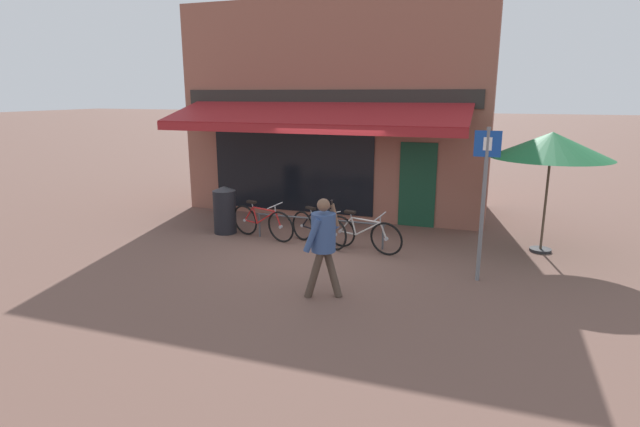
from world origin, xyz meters
TOP-DOWN VIEW (x-y plane):
  - ground_plane at (0.00, 0.00)m, footprint 160.00×160.00m
  - shop_front at (-0.75, 4.23)m, footprint 8.21×4.87m
  - bike_rack_rail at (-0.11, 0.57)m, footprint 3.01×0.04m
  - bicycle_red at (-1.44, 0.45)m, footprint 1.77×0.70m
  - bicycle_black at (-0.07, 0.43)m, footprint 1.56×0.83m
  - bicycle_silver at (0.97, 0.29)m, footprint 1.80×0.69m
  - pedestrian_adult at (0.98, -2.27)m, footprint 0.61×0.63m
  - litter_bin at (-2.49, 0.61)m, footprint 0.55×0.55m
  - parking_sign at (3.34, -0.65)m, footprint 0.44×0.07m
  - cafe_parasol at (4.53, 1.55)m, footprint 2.37×2.37m

SIDE VIEW (x-z plane):
  - ground_plane at x=0.00m, z-range 0.00..0.00m
  - bicycle_black at x=-0.07m, z-range -0.04..0.77m
  - bicycle_silver at x=0.97m, z-range -0.06..0.83m
  - bicycle_red at x=-1.44m, z-range -0.05..0.83m
  - bike_rack_rail at x=-0.11m, z-range 0.18..0.75m
  - litter_bin at x=-2.49m, z-range 0.00..1.14m
  - pedestrian_adult at x=0.98m, z-range 0.17..1.84m
  - parking_sign at x=3.34m, z-range 0.29..3.00m
  - cafe_parasol at x=4.53m, z-range 0.98..3.48m
  - shop_front at x=-0.75m, z-range 0.00..5.59m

